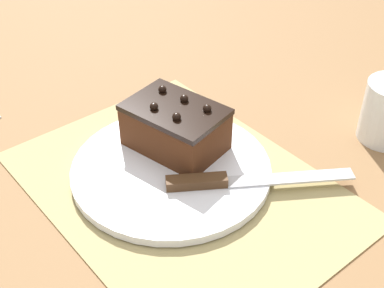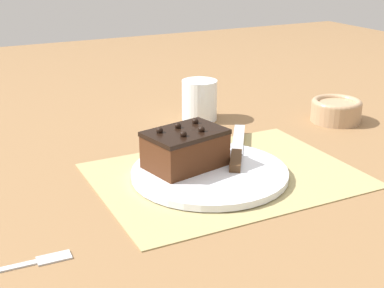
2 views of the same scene
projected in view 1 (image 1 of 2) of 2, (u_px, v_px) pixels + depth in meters
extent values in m
plane|color=olive|center=(182.00, 187.00, 0.73)|extent=(3.00, 3.00, 0.00)
cube|color=tan|center=(182.00, 186.00, 0.73)|extent=(0.46, 0.34, 0.00)
cylinder|color=white|center=(171.00, 169.00, 0.75)|extent=(0.28, 0.28, 0.01)
cube|color=#472614|center=(175.00, 129.00, 0.76)|extent=(0.15, 0.12, 0.06)
cube|color=black|center=(175.00, 110.00, 0.74)|extent=(0.15, 0.12, 0.01)
sphere|color=black|center=(162.00, 89.00, 0.77)|extent=(0.01, 0.01, 0.01)
sphere|color=black|center=(154.00, 107.00, 0.74)|extent=(0.01, 0.01, 0.01)
sphere|color=black|center=(184.00, 99.00, 0.75)|extent=(0.01, 0.01, 0.01)
sphere|color=black|center=(177.00, 117.00, 0.72)|extent=(0.01, 0.01, 0.01)
sphere|color=black|center=(207.00, 108.00, 0.73)|extent=(0.01, 0.01, 0.01)
cube|color=#472D19|center=(197.00, 182.00, 0.71)|extent=(0.06, 0.08, 0.01)
cube|color=#B7BABF|center=(291.00, 178.00, 0.72)|extent=(0.11, 0.16, 0.00)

